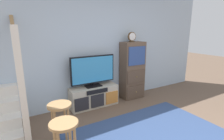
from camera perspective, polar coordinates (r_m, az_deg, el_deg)
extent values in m
cube|color=#A8BCD1|center=(4.09, -4.06, 7.92)|extent=(6.40, 0.12, 2.70)
cube|color=navy|center=(3.08, 13.14, -21.26)|extent=(2.60, 1.80, 0.01)
cube|color=#BCB29E|center=(4.00, -6.01, -8.71)|extent=(1.10, 0.36, 0.47)
cube|color=#232328|center=(3.73, -10.00, -11.21)|extent=(0.31, 0.02, 0.28)
cube|color=#232328|center=(3.86, -4.80, -10.18)|extent=(0.31, 0.02, 0.28)
cube|color=#BC7533|center=(4.02, 0.00, -9.15)|extent=(0.31, 0.02, 0.28)
cube|color=black|center=(3.78, -4.86, -7.12)|extent=(0.50, 0.02, 0.09)
cube|color=black|center=(3.94, -6.22, -5.25)|extent=(0.36, 0.22, 0.02)
cylinder|color=black|center=(3.92, -6.24, -4.67)|extent=(0.05, 0.05, 0.06)
cube|color=black|center=(3.83, -6.37, 0.16)|extent=(1.03, 0.05, 0.62)
cube|color=#338CCC|center=(3.80, -6.19, 0.08)|extent=(0.98, 0.01, 0.57)
cube|color=brown|center=(4.39, 6.72, -0.11)|extent=(0.58, 0.34, 1.44)
cube|color=#4E3C2F|center=(4.41, 7.95, -7.18)|extent=(0.53, 0.02, 0.33)
sphere|color=olive|center=(4.40, 8.10, -7.25)|extent=(0.03, 0.03, 0.03)
cube|color=#4E3C2F|center=(4.29, 8.12, -2.23)|extent=(0.53, 0.02, 0.33)
sphere|color=olive|center=(4.28, 8.27, -2.28)|extent=(0.03, 0.03, 0.03)
cube|color=#2D4784|center=(4.18, 8.35, 4.67)|extent=(0.49, 0.02, 0.45)
cube|color=#4C3823|center=(4.24, 6.57, 9.41)|extent=(0.13, 0.08, 0.02)
cylinder|color=brown|center=(4.23, 6.61, 11.02)|extent=(0.21, 0.04, 0.21)
cylinder|color=silver|center=(4.21, 6.83, 11.01)|extent=(0.18, 0.01, 0.18)
cube|color=silver|center=(2.73, -27.75, -6.15)|extent=(0.09, 0.09, 1.80)
cube|color=#9E7547|center=(3.24, -29.97, 10.96)|extent=(0.06, 1.33, 0.99)
cylinder|color=#A37A4C|center=(2.17, -15.80, -16.83)|extent=(0.34, 0.34, 0.03)
cylinder|color=#A37A4C|center=(2.67, -18.14, -19.14)|extent=(0.04, 0.04, 0.67)
cylinder|color=#A37A4C|center=(2.70, -14.07, -18.39)|extent=(0.04, 0.04, 0.67)
cylinder|color=#A37A4C|center=(2.83, -19.01, -17.23)|extent=(0.04, 0.04, 0.67)
cylinder|color=#A37A4C|center=(2.86, -15.19, -16.57)|extent=(0.04, 0.04, 0.67)
cylinder|color=#A37A4C|center=(2.60, -17.13, -11.16)|extent=(0.34, 0.34, 0.03)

